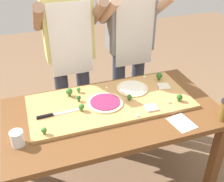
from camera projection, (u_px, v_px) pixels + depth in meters
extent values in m
cube|color=brown|center=(215.00, 162.00, 2.08)|extent=(0.07, 0.07, 0.73)
cube|color=brown|center=(19.00, 143.00, 2.25)|extent=(0.07, 0.07, 0.73)
cube|color=brown|center=(170.00, 111.00, 2.63)|extent=(0.07, 0.07, 0.73)
cube|color=brown|center=(113.00, 113.00, 1.96)|extent=(1.50, 0.81, 0.04)
cube|color=tan|center=(110.00, 102.00, 2.02)|extent=(1.17, 0.53, 0.02)
cube|color=#B7BABF|center=(67.00, 112.00, 1.89)|extent=(0.19, 0.03, 0.00)
cube|color=black|center=(45.00, 116.00, 1.84)|extent=(0.11, 0.02, 0.02)
cylinder|color=beige|center=(132.00, 88.00, 2.15)|extent=(0.24, 0.24, 0.01)
cylinder|color=silver|center=(132.00, 88.00, 2.14)|extent=(0.20, 0.20, 0.01)
cylinder|color=beige|center=(105.00, 103.00, 1.98)|extent=(0.26, 0.26, 0.01)
cylinder|color=#9E234C|center=(105.00, 102.00, 1.98)|extent=(0.21, 0.21, 0.01)
cube|color=beige|center=(164.00, 86.00, 2.17)|extent=(0.11, 0.11, 0.01)
cube|color=beige|center=(151.00, 108.00, 1.93)|extent=(0.09, 0.09, 0.01)
cylinder|color=#2C5915|center=(79.00, 100.00, 2.00)|extent=(0.01, 0.01, 0.02)
sphere|color=#23561E|center=(79.00, 98.00, 1.99)|extent=(0.03, 0.03, 0.03)
cylinder|color=#487A23|center=(79.00, 91.00, 2.10)|extent=(0.01, 0.01, 0.02)
sphere|color=#427F33|center=(78.00, 89.00, 2.09)|extent=(0.03, 0.03, 0.03)
cylinder|color=#487A23|center=(44.00, 133.00, 1.70)|extent=(0.02, 0.02, 0.02)
sphere|color=#427F33|center=(44.00, 130.00, 1.68)|extent=(0.04, 0.04, 0.04)
cylinder|color=#366618|center=(159.00, 78.00, 2.27)|extent=(0.02, 0.02, 0.02)
sphere|color=#2D6623|center=(159.00, 75.00, 2.25)|extent=(0.05, 0.05, 0.05)
cylinder|color=#366618|center=(129.00, 99.00, 2.02)|extent=(0.02, 0.02, 0.02)
sphere|color=#2D6623|center=(129.00, 97.00, 2.00)|extent=(0.03, 0.03, 0.03)
cylinder|color=#3F7220|center=(70.00, 95.00, 2.06)|extent=(0.02, 0.02, 0.02)
sphere|color=#38752D|center=(69.00, 91.00, 2.04)|extent=(0.05, 0.05, 0.05)
cylinder|color=#3F7220|center=(82.00, 110.00, 1.90)|extent=(0.02, 0.02, 0.02)
sphere|color=#38752D|center=(81.00, 107.00, 1.89)|extent=(0.04, 0.04, 0.04)
cylinder|color=#2C5915|center=(179.00, 100.00, 2.00)|extent=(0.02, 0.02, 0.02)
sphere|color=#23561E|center=(180.00, 97.00, 1.99)|extent=(0.04, 0.04, 0.04)
cube|color=silver|center=(145.00, 77.00, 2.29)|extent=(0.02, 0.02, 0.02)
cube|color=white|center=(107.00, 88.00, 2.14)|extent=(0.02, 0.02, 0.02)
cube|color=silver|center=(169.00, 102.00, 1.98)|extent=(0.02, 0.02, 0.01)
cube|color=white|center=(138.00, 116.00, 1.85)|extent=(0.02, 0.02, 0.01)
cylinder|color=white|center=(17.00, 138.00, 1.63)|extent=(0.08, 0.08, 0.10)
cylinder|color=white|center=(18.00, 141.00, 1.64)|extent=(0.07, 0.07, 0.05)
cube|color=white|center=(182.00, 123.00, 1.83)|extent=(0.16, 0.19, 0.00)
cylinder|color=#333847|center=(64.00, 102.00, 2.60)|extent=(0.12, 0.12, 0.90)
cylinder|color=#333847|center=(84.00, 98.00, 2.66)|extent=(0.12, 0.12, 0.90)
cube|color=#D1C670|center=(67.00, 26.00, 2.24)|extent=(0.40, 0.20, 0.55)
cube|color=white|center=(71.00, 40.00, 2.20)|extent=(0.34, 0.01, 0.60)
cylinder|color=#997056|center=(38.00, 18.00, 2.04)|extent=(0.08, 0.39, 0.31)
cylinder|color=#997056|center=(98.00, 12.00, 2.16)|extent=(0.08, 0.39, 0.31)
cylinder|color=#333847|center=(118.00, 92.00, 2.75)|extent=(0.12, 0.12, 0.90)
cylinder|color=#333847|center=(137.00, 89.00, 2.81)|extent=(0.12, 0.12, 0.90)
cube|color=gray|center=(130.00, 19.00, 2.39)|extent=(0.40, 0.20, 0.55)
cube|color=silver|center=(135.00, 32.00, 2.35)|extent=(0.34, 0.01, 0.60)
cylinder|color=tan|center=(109.00, 11.00, 2.19)|extent=(0.08, 0.39, 0.31)
cylinder|color=tan|center=(161.00, 6.00, 2.31)|extent=(0.08, 0.39, 0.31)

